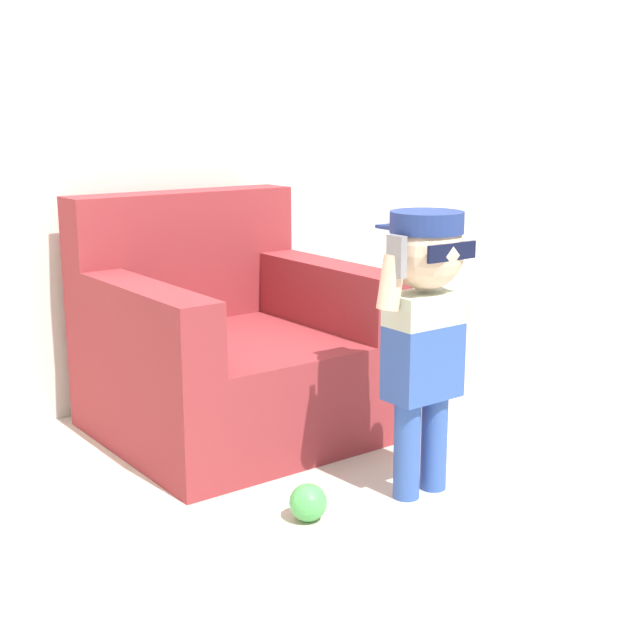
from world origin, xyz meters
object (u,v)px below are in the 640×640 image
(toy_ball, at_px, (308,502))
(armchair, at_px, (227,351))
(person_child, at_px, (425,309))
(side_table, at_px, (404,327))

(toy_ball, bearing_deg, armchair, 74.75)
(armchair, bearing_deg, person_child, -78.40)
(side_table, height_order, toy_ball, side_table)
(armchair, xyz_separation_m, person_child, (0.19, -0.93, 0.31))
(person_child, bearing_deg, side_table, 50.86)
(armchair, bearing_deg, side_table, -6.16)
(armchair, bearing_deg, toy_ball, -105.25)
(armchair, relative_size, toy_ball, 8.21)
(toy_ball, bearing_deg, person_child, -7.56)
(armchair, height_order, side_table, armchair)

